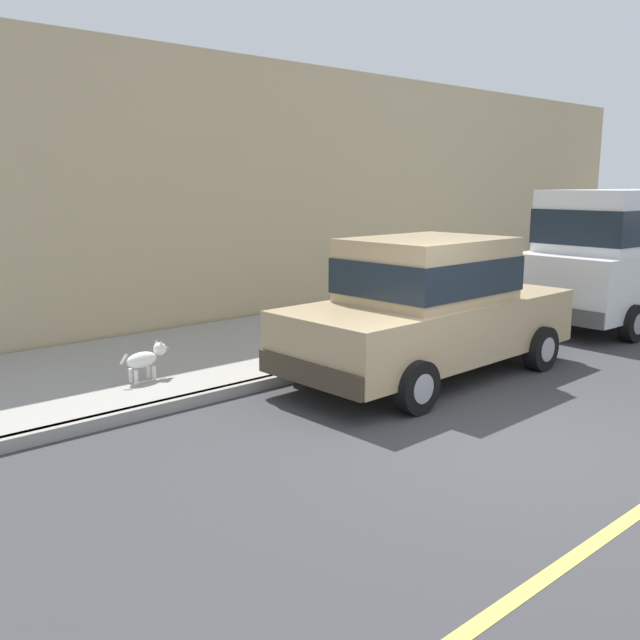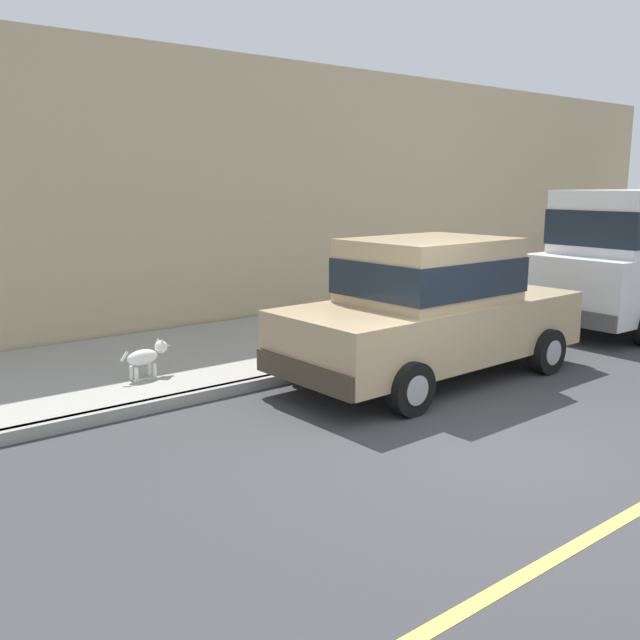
{
  "view_description": "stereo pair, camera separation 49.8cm",
  "coord_description": "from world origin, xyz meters",
  "views": [
    {
      "loc": [
        3.75,
        -5.92,
        2.63
      ],
      "look_at": [
        -2.95,
        0.02,
        0.85
      ],
      "focal_mm": 38.58,
      "sensor_mm": 36.0,
      "label": 1
    },
    {
      "loc": [
        4.07,
        -5.54,
        2.63
      ],
      "look_at": [
        -2.95,
        0.02,
        0.85
      ],
      "focal_mm": 38.58,
      "sensor_mm": 36.0,
      "label": 2
    }
  ],
  "objects": [
    {
      "name": "curb",
      "position": [
        -3.2,
        0.0,
        0.07
      ],
      "size": [
        0.16,
        64.0,
        0.14
      ],
      "primitive_type": "cube",
      "color": "gray",
      "rests_on": "ground"
    },
    {
      "name": "building_facade",
      "position": [
        -7.1,
        5.11,
        2.45
      ],
      "size": [
        0.5,
        20.0,
        4.91
      ],
      "primitive_type": "cube",
      "color": "tan",
      "rests_on": "ground"
    },
    {
      "name": "dog_white",
      "position": [
        -4.14,
        -1.92,
        0.43
      ],
      "size": [
        0.26,
        0.75,
        0.49
      ],
      "color": "white",
      "rests_on": "sidewalk"
    },
    {
      "name": "ground_plane",
      "position": [
        0.0,
        0.0,
        0.0
      ],
      "size": [
        80.0,
        80.0,
        0.0
      ],
      "primitive_type": "plane",
      "color": "#38383A"
    },
    {
      "name": "sidewalk",
      "position": [
        -5.0,
        0.0,
        0.07
      ],
      "size": [
        3.6,
        64.0,
        0.14
      ],
      "primitive_type": "cube",
      "color": "#99968E",
      "rests_on": "ground"
    },
    {
      "name": "car_white_van",
      "position": [
        -2.14,
        7.07,
        1.39
      ],
      "size": [
        2.24,
        4.96,
        2.52
      ],
      "color": "white",
      "rests_on": "ground"
    },
    {
      "name": "car_tan_sedan",
      "position": [
        -2.16,
        1.32,
        0.98
      ],
      "size": [
        2.11,
        4.64,
        1.92
      ],
      "color": "tan",
      "rests_on": "ground"
    }
  ]
}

